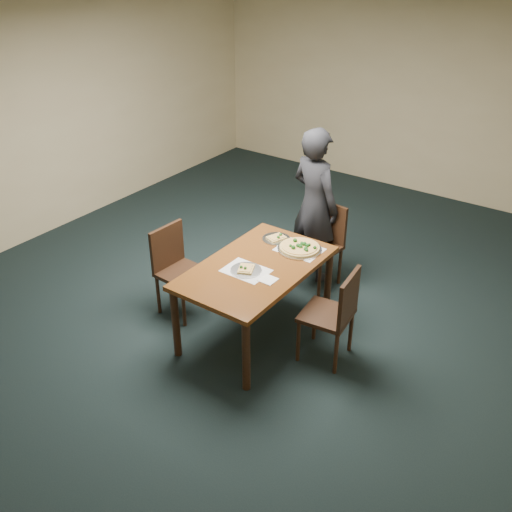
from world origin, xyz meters
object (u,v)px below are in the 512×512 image
Objects in this scene: slice_plate_near at (246,269)px; chair_right at (335,311)px; chair_far at (322,240)px; slice_plate_far at (276,238)px; chair_left at (176,265)px; dining_table at (256,274)px; diner at (315,205)px; pizza_pan at (300,247)px.

chair_right is at bearing 14.65° from slice_plate_near.
chair_far reaches higher than slice_plate_near.
chair_far is 3.25× the size of slice_plate_far.
chair_left reaches higher than slice_plate_far.
dining_table is 1.28m from diner.
chair_left is (-0.88, -0.13, -0.14)m from dining_table.
slice_plate_near is (-0.06, -1.30, 0.25)m from chair_far.
chair_left is 3.25× the size of slice_plate_near.
chair_right is 1.52m from diner.
chair_far is 0.38m from diner.
chair_right is (0.79, 0.08, -0.14)m from dining_table.
chair_right reaches higher than pizza_pan.
pizza_pan is (0.13, -0.69, 0.26)m from chair_far.
diner is (0.76, 1.39, 0.33)m from chair_left.
diner reaches higher than chair_left.
slice_plate_far is (0.75, 0.66, 0.25)m from chair_left.
dining_table is 1.65× the size of chair_far.
slice_plate_near is at bearing -86.67° from chair_left.
chair_right is 3.25× the size of slice_plate_far.
chair_far is at bearing 75.21° from slice_plate_far.
diner is at bearing 110.68° from pizza_pan.
slice_plate_far is at bearing -96.81° from chair_far.
diner is at bearing 89.65° from slice_plate_far.
slice_plate_far is (-0.91, 0.45, 0.25)m from chair_right.
diner is at bearing 95.63° from dining_table.
dining_table is 1.65× the size of chair_right.
chair_left is at bearing 77.43° from diner.
dining_table is 5.36× the size of slice_plate_far.
slice_plate_near is 1.00× the size of slice_plate_far.
slice_plate_near reaches higher than dining_table.
pizza_pan is at bearing 70.76° from dining_table.
dining_table is at bearing 80.67° from slice_plate_near.
chair_left is at bearing -138.83° from slice_plate_far.
dining_table is at bearing 111.68° from diner.
chair_right is 1.05m from slice_plate_far.
chair_far and chair_right have the same top height.
dining_table is 0.53m from pizza_pan.
chair_far is 3.25× the size of slice_plate_near.
dining_table is 0.88× the size of diner.
pizza_pan is 1.52× the size of slice_plate_far.
slice_plate_far is at bearing 103.61° from dining_table.
dining_table is at bearing -84.06° from chair_far.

